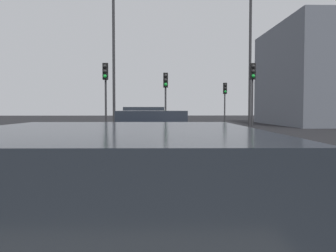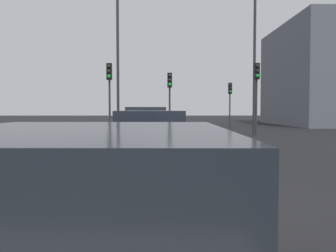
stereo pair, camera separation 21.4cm
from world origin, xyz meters
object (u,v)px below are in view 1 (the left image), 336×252
Objects in this scene: traffic_light_near_right at (105,84)px; street_lamp_kerbside at (250,52)px; car_beige_right_third at (116,247)px; traffic_light_near_left at (253,84)px; street_lamp_far at (114,51)px; car_white_right_lead at (145,128)px; car_navy_right_second at (150,141)px; traffic_light_far_right at (166,90)px; traffic_light_far_left at (225,95)px.

street_lamp_kerbside reaches higher than traffic_light_near_right.
traffic_light_near_right reaches higher than car_beige_right_third.
street_lamp_kerbside is (1.45, -0.21, 1.97)m from traffic_light_near_left.
traffic_light_near_left is 8.25m from street_lamp_far.
traffic_light_near_left reaches higher than traffic_light_near_right.
car_beige_right_third is at bearing -178.58° from car_white_right_lead.
street_lamp_kerbside is (6.74, -6.07, 4.14)m from car_white_right_lead.
car_white_right_lead is 8.18m from traffic_light_near_left.
car_beige_right_third is at bearing 177.05° from car_navy_right_second.
traffic_light_far_right is 5.53m from street_lamp_kerbside.
traffic_light_near_right is 2.69m from street_lamp_far.
street_lamp_far reaches higher than traffic_light_far_left.
car_beige_right_third is 20.13m from street_lamp_far.
car_white_right_lead is 5.71m from car_navy_right_second.
car_beige_right_third is at bearing 163.43° from street_lamp_kerbside.
car_white_right_lead is at bearing 2.18° from car_beige_right_third.
traffic_light_far_right is (-7.07, 5.00, 0.07)m from traffic_light_far_left.
street_lamp_kerbside is at bearing -5.53° from traffic_light_far_left.
car_navy_right_second is at bearing -5.17° from traffic_light_far_right.
car_navy_right_second is 21.13m from traffic_light_far_left.
car_white_right_lead is at bearing 1.01° from car_navy_right_second.
car_white_right_lead is 1.09× the size of traffic_light_far_right.
street_lamp_far is at bearing -51.36° from traffic_light_far_left.
traffic_light_far_right is at bearing -7.63° from car_white_right_lead.
car_beige_right_third is 1.23× the size of traffic_light_far_right.
street_lamp_kerbside is at bearing 171.54° from traffic_light_near_left.
street_lamp_far is (-7.89, 8.07, 2.31)m from traffic_light_far_left.
traffic_light_near_left is 1.09× the size of traffic_light_far_right.
car_white_right_lead is 0.90× the size of car_navy_right_second.
traffic_light_far_right is at bearing 130.29° from traffic_light_near_right.
street_lamp_kerbside is (12.43, -5.75, 4.19)m from car_navy_right_second.
street_lamp_far is at bearing 90.48° from street_lamp_kerbside.
street_lamp_far is at bearing 17.22° from car_white_right_lead.
car_white_right_lead is 1.12× the size of traffic_light_far_left.
traffic_light_near_left is at bearing -6.86° from traffic_light_far_left.
car_navy_right_second is at bearing 0.42° from car_beige_right_third.
traffic_light_far_left is 0.97× the size of traffic_light_far_right.
car_navy_right_second is 0.54× the size of street_lamp_kerbside.
car_beige_right_third is 1.26× the size of traffic_light_far_left.
street_lamp_far is at bearing 8.49° from car_navy_right_second.
traffic_light_far_right is at bearing 81.57° from street_lamp_kerbside.
traffic_light_far_right reaches higher than car_white_right_lead.
street_lamp_kerbside is at bearing 105.15° from traffic_light_near_right.
traffic_light_far_right is 0.44× the size of street_lamp_far.
traffic_light_far_left is (14.55, -6.05, 1.87)m from car_white_right_lead.
car_navy_right_second is 13.28m from street_lamp_far.
street_lamp_kerbside is at bearing -15.45° from car_beige_right_third.
traffic_light_near_right is (17.83, 2.52, 2.20)m from car_beige_right_third.
traffic_light_far_right is (7.48, -1.05, 1.94)m from car_white_right_lead.
traffic_light_far_left is 11.52m from street_lamp_far.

